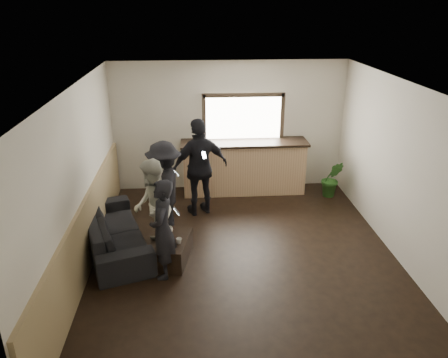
{
  "coord_description": "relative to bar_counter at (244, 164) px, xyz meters",
  "views": [
    {
      "loc": [
        -0.78,
        -6.13,
        3.94
      ],
      "look_at": [
        -0.3,
        0.4,
        1.24
      ],
      "focal_mm": 35.0,
      "sensor_mm": 36.0,
      "label": 1
    }
  ],
  "objects": [
    {
      "name": "ground",
      "position": [
        -0.3,
        -2.7,
        -0.64
      ],
      "size": [
        5.0,
        6.0,
        0.01
      ],
      "primitive_type": "cube",
      "color": "black"
    },
    {
      "name": "person_c",
      "position": [
        -1.61,
        -1.66,
        0.21
      ],
      "size": [
        0.65,
        1.11,
        1.7
      ],
      "rotation": [
        0.0,
        0.0,
        -1.59
      ],
      "color": "black",
      "rests_on": "ground"
    },
    {
      "name": "cup_a",
      "position": [
        -1.52,
        -2.48,
        -0.2
      ],
      "size": [
        0.14,
        0.14,
        0.1
      ],
      "primitive_type": "imported",
      "rotation": [
        0.0,
        0.0,
        4.78
      ],
      "color": "silver",
      "rests_on": "coffee_table"
    },
    {
      "name": "cup_b",
      "position": [
        -1.35,
        -2.82,
        -0.21
      ],
      "size": [
        0.12,
        0.12,
        0.09
      ],
      "primitive_type": "imported",
      "rotation": [
        0.0,
        0.0,
        2.73
      ],
      "color": "silver",
      "rests_on": "coffee_table"
    },
    {
      "name": "person_a",
      "position": [
        -1.57,
        -3.08,
        0.15
      ],
      "size": [
        0.48,
        0.61,
        1.57
      ],
      "rotation": [
        0.0,
        0.0,
        -1.66
      ],
      "color": "black",
      "rests_on": "ground"
    },
    {
      "name": "room_shell",
      "position": [
        -1.04,
        -2.7,
        0.83
      ],
      "size": [
        5.01,
        6.01,
        2.8
      ],
      "color": "silver",
      "rests_on": "ground"
    },
    {
      "name": "sofa",
      "position": [
        -2.45,
        -2.25,
        -0.31
      ],
      "size": [
        1.55,
        2.42,
        0.66
      ],
      "primitive_type": "imported",
      "rotation": [
        0.0,
        0.0,
        1.89
      ],
      "color": "black",
      "rests_on": "ground"
    },
    {
      "name": "person_b",
      "position": [
        -1.77,
        -2.37,
        0.17
      ],
      "size": [
        0.69,
        0.84,
        1.62
      ],
      "rotation": [
        0.0,
        0.0,
        -1.47
      ],
      "color": "beige",
      "rests_on": "ground"
    },
    {
      "name": "bar_counter",
      "position": [
        0.0,
        0.0,
        0.0
      ],
      "size": [
        2.7,
        0.68,
        2.13
      ],
      "color": "tan",
      "rests_on": "ground"
    },
    {
      "name": "person_d",
      "position": [
        -0.96,
        -0.99,
        0.32
      ],
      "size": [
        1.22,
        0.82,
        1.92
      ],
      "rotation": [
        0.0,
        0.0,
        -2.79
      ],
      "color": "black",
      "rests_on": "ground"
    },
    {
      "name": "potted_plant",
      "position": [
        1.85,
        -0.42,
        -0.24
      ],
      "size": [
        0.49,
        0.41,
        0.81
      ],
      "primitive_type": "imported",
      "rotation": [
        0.0,
        0.0,
        -0.13
      ],
      "color": "#2D6623",
      "rests_on": "ground"
    },
    {
      "name": "coffee_table",
      "position": [
        -1.46,
        -2.68,
        -0.45
      ],
      "size": [
        0.65,
        0.95,
        0.39
      ],
      "primitive_type": "cube",
      "rotation": [
        0.0,
        0.0,
        -0.21
      ],
      "color": "black",
      "rests_on": "ground"
    }
  ]
}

